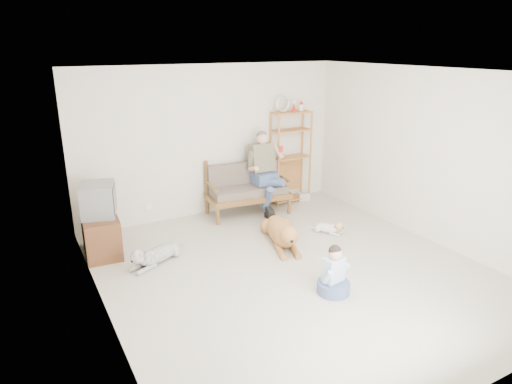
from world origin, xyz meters
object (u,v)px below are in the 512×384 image
loveseat (246,188)px  etagere (291,156)px  tv_stand (101,235)px  golden_retriever (282,232)px

loveseat → etagere: 1.17m
loveseat → tv_stand: 2.78m
etagere → golden_retriever: etagere is taller
tv_stand → golden_retriever: 2.77m
loveseat → golden_retriever: loveseat is taller
etagere → golden_retriever: 2.21m
etagere → tv_stand: size_ratio=2.23×
golden_retriever → loveseat: bearing=102.1°
loveseat → tv_stand: size_ratio=1.67×
loveseat → tv_stand: loveseat is taller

